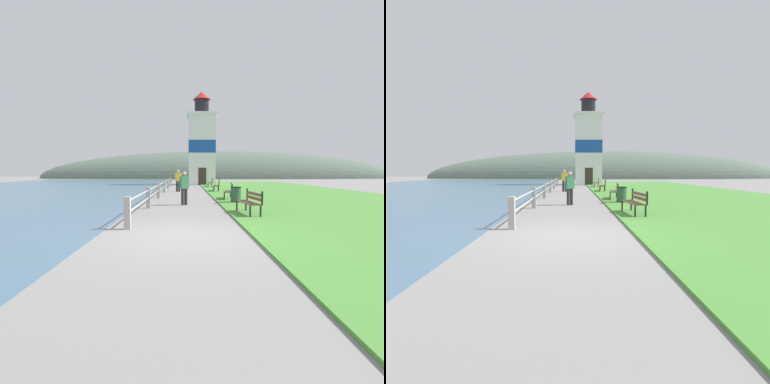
{
  "view_description": "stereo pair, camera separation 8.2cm",
  "coord_description": "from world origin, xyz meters",
  "views": [
    {
      "loc": [
        0.04,
        -7.33,
        1.63
      ],
      "look_at": [
        0.45,
        11.61,
        0.3
      ],
      "focal_mm": 28.0,
      "sensor_mm": 36.0,
      "label": 1
    },
    {
      "loc": [
        0.13,
        -7.33,
        1.63
      ],
      "look_at": [
        0.45,
        11.61,
        0.3
      ],
      "focal_mm": 28.0,
      "sensor_mm": 36.0,
      "label": 2
    }
  ],
  "objects": [
    {
      "name": "seawall_railing",
      "position": [
        -1.59,
        12.9,
        0.54
      ],
      "size": [
        0.18,
        23.97,
        0.92
      ],
      "color": "#A8A399",
      "rests_on": "ground_plane"
    },
    {
      "name": "park_bench_near",
      "position": [
        2.45,
        3.65,
        0.54
      ],
      "size": [
        0.64,
        1.78,
        0.94
      ],
      "rotation": [
        0.0,
        0.0,
        3.24
      ],
      "color": "brown",
      "rests_on": "ground_plane"
    },
    {
      "name": "park_bench_far",
      "position": [
        2.56,
        16.29,
        0.54
      ],
      "size": [
        0.73,
        1.97,
        0.94
      ],
      "rotation": [
        0.0,
        0.0,
        3.01
      ],
      "color": "brown",
      "rests_on": "ground_plane"
    },
    {
      "name": "distant_hillside",
      "position": [
        8.0,
        59.17,
        0.0
      ],
      "size": [
        80.0,
        16.0,
        12.0
      ],
      "color": "#566B5B",
      "rests_on": "ground_plane"
    },
    {
      "name": "ground_plane",
      "position": [
        0.0,
        0.0,
        0.0
      ],
      "size": [
        160.0,
        160.0,
        0.0
      ],
      "primitive_type": "plane",
      "color": "gray"
    },
    {
      "name": "lighthouse",
      "position": [
        1.97,
        28.65,
        4.73
      ],
      "size": [
        3.53,
        3.53,
        10.96
      ],
      "color": "white",
      "rests_on": "ground_plane"
    },
    {
      "name": "grass_verge",
      "position": [
        7.69,
        14.59,
        0.03
      ],
      "size": [
        12.0,
        43.76,
        0.06
      ],
      "color": "#4C8E38",
      "rests_on": "ground_plane"
    },
    {
      "name": "person_strolling",
      "position": [
        -0.54,
        16.31,
        0.94
      ],
      "size": [
        0.45,
        0.28,
        1.73
      ],
      "rotation": [
        0.0,
        0.0,
        1.43
      ],
      "color": "#28282D",
      "rests_on": "ground_plane"
    },
    {
      "name": "park_bench_by_lighthouse",
      "position": [
        2.6,
        22.87,
        0.54
      ],
      "size": [
        0.63,
        1.85,
        0.94
      ],
      "rotation": [
        0.0,
        0.0,
        3.06
      ],
      "color": "brown",
      "rests_on": "ground_plane"
    },
    {
      "name": "park_bench_midway",
      "position": [
        2.52,
        9.55,
        0.54
      ],
      "size": [
        0.67,
        1.72,
        0.94
      ],
      "rotation": [
        0.0,
        0.0,
        3.02
      ],
      "color": "brown",
      "rests_on": "ground_plane"
    },
    {
      "name": "person_by_railing",
      "position": [
        -0.02,
        6.97,
        0.87
      ],
      "size": [
        0.45,
        0.37,
        1.61
      ],
      "rotation": [
        0.0,
        0.0,
        2.06
      ],
      "color": "#28282D",
      "rests_on": "ground_plane"
    },
    {
      "name": "trash_bin",
      "position": [
        2.59,
        7.69,
        0.42
      ],
      "size": [
        0.54,
        0.54,
        0.84
      ],
      "color": "#2D5138",
      "rests_on": "ground_plane"
    }
  ]
}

